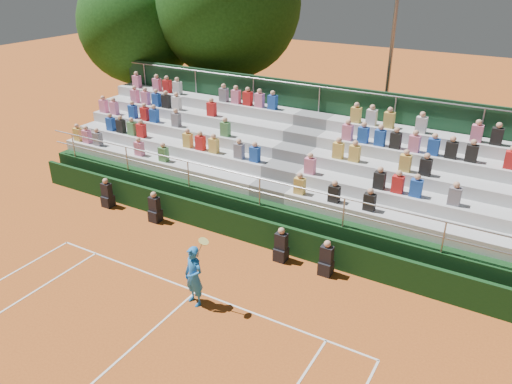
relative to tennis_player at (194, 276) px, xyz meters
The scene contains 8 objects.
ground 1.05m from the tennis_player, 124.44° to the left, with size 90.00×90.00×0.00m, color #B7571E.
courtside_wall 3.67m from the tennis_player, 94.65° to the left, with size 20.00×0.15×1.00m, color black.
line_officials 3.66m from the tennis_player, 118.93° to the left, with size 9.59×0.40×1.19m.
grandstand 6.88m from the tennis_player, 92.57° to the left, with size 20.00×5.20×4.40m.
tennis_player is the anchor object (origin of this frame).
tree_west 16.65m from the tennis_player, 135.98° to the left, with size 6.04×6.04×8.74m.
tree_east 15.40m from the tennis_player, 118.69° to the left, with size 7.09×7.09×10.32m.
floodlight_mast 13.22m from the tennis_player, 83.93° to the left, with size 0.60×0.25×8.47m.
Camera 1 is at (7.52, -9.45, 8.92)m, focal length 35.00 mm.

